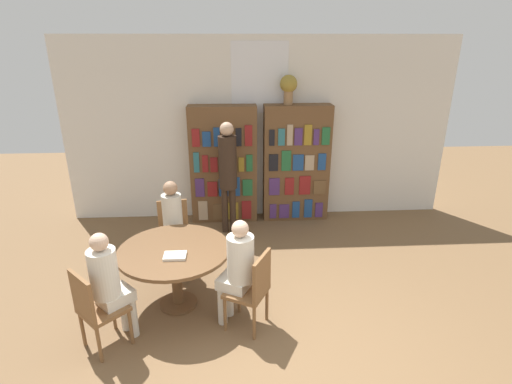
# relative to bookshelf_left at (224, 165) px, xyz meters

# --- Properties ---
(ground_plane) EXTENTS (16.00, 16.00, 0.00)m
(ground_plane) POSITION_rel_bookshelf_left_xyz_m (0.61, -3.47, -0.97)
(ground_plane) COLOR brown
(wall_back) EXTENTS (6.40, 0.07, 3.00)m
(wall_back) POSITION_rel_bookshelf_left_xyz_m (0.61, 0.19, 0.53)
(wall_back) COLOR silver
(wall_back) RESTS_ON ground_plane
(bookshelf_left) EXTENTS (1.09, 0.34, 1.95)m
(bookshelf_left) POSITION_rel_bookshelf_left_xyz_m (0.00, 0.00, 0.00)
(bookshelf_left) COLOR brown
(bookshelf_left) RESTS_ON ground_plane
(bookshelf_right) EXTENTS (1.09, 0.34, 1.95)m
(bookshelf_right) POSITION_rel_bookshelf_left_xyz_m (1.21, -0.00, 0.00)
(bookshelf_right) COLOR brown
(bookshelf_right) RESTS_ON ground_plane
(flower_vase) EXTENTS (0.27, 0.27, 0.46)m
(flower_vase) POSITION_rel_bookshelf_left_xyz_m (1.05, 0.00, 1.26)
(flower_vase) COLOR #997047
(flower_vase) RESTS_ON bookshelf_right
(reading_table) EXTENTS (1.26, 1.26, 0.74)m
(reading_table) POSITION_rel_bookshelf_left_xyz_m (-0.52, -2.38, -0.35)
(reading_table) COLOR brown
(reading_table) RESTS_ON ground_plane
(chair_near_camera) EXTENTS (0.57, 0.57, 0.90)m
(chair_near_camera) POSITION_rel_bookshelf_left_xyz_m (-1.21, -3.05, -0.47)
(chair_near_camera) COLOR brown
(chair_near_camera) RESTS_ON ground_plane
(chair_left_side) EXTENTS (0.46, 0.46, 0.90)m
(chair_left_side) POSITION_rel_bookshelf_left_xyz_m (-0.67, -1.42, -0.47)
(chair_left_side) COLOR brown
(chair_left_side) RESTS_ON ground_plane
(chair_far_side) EXTENTS (0.54, 0.54, 0.90)m
(chair_far_side) POSITION_rel_bookshelf_left_xyz_m (0.34, -2.82, -0.47)
(chair_far_side) COLOR brown
(chair_far_side) RESTS_ON ground_plane
(seated_reader_left) EXTENTS (0.30, 0.38, 1.25)m
(seated_reader_left) POSITION_rel_bookshelf_left_xyz_m (-0.64, -1.60, -0.26)
(seated_reader_left) COLOR beige
(seated_reader_left) RESTS_ON ground_plane
(seated_reader_right) EXTENTS (0.42, 0.40, 1.25)m
(seated_reader_right) POSITION_rel_bookshelf_left_xyz_m (0.18, -2.74, -0.26)
(seated_reader_right) COLOR silver
(seated_reader_right) RESTS_ON ground_plane
(seated_reader_back) EXTENTS (0.42, 0.42, 1.25)m
(seated_reader_back) POSITION_rel_bookshelf_left_xyz_m (-1.08, -2.93, -0.26)
(seated_reader_back) COLOR silver
(seated_reader_back) RESTS_ON ground_plane
(librarian_standing) EXTENTS (0.28, 0.55, 1.79)m
(librarian_standing) POSITION_rel_bookshelf_left_xyz_m (0.08, -0.50, 0.12)
(librarian_standing) COLOR #332319
(librarian_standing) RESTS_ON ground_plane
(open_book_on_table) EXTENTS (0.24, 0.18, 0.03)m
(open_book_on_table) POSITION_rel_bookshelf_left_xyz_m (-0.49, -2.56, -0.21)
(open_book_on_table) COLOR silver
(open_book_on_table) RESTS_ON reading_table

